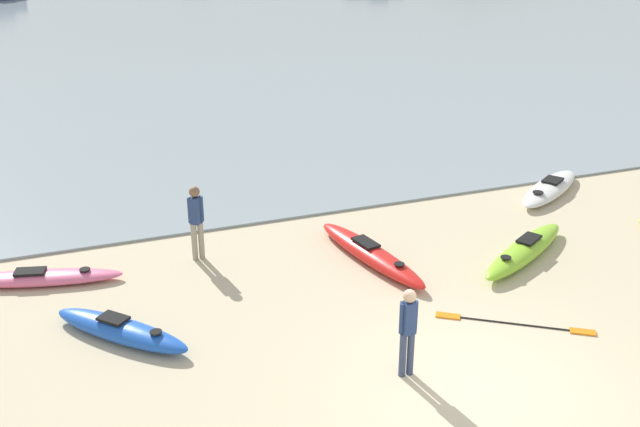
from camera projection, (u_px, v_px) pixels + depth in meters
The scene contains 10 objects.
ground_plane at pixel (472, 388), 11.61m from camera, with size 400.00×400.00×0.00m, color #C6B793.
bay_water at pixel (127, 16), 48.05m from camera, with size 160.00×70.00×0.06m, color gray.
kayak_on_sand_0 at pixel (370, 254), 15.60m from camera, with size 1.27×3.61×0.39m.
kayak_on_sand_1 at pixel (121, 330), 12.83m from camera, with size 2.33×2.47×0.39m.
kayak_on_sand_2 at pixel (550, 188), 19.14m from camera, with size 3.03×2.37×0.36m.
kayak_on_sand_4 at pixel (39, 278), 14.70m from camera, with size 3.27×1.37×0.30m.
kayak_on_sand_6 at pixel (525, 250), 15.73m from camera, with size 3.21×2.26×0.41m.
person_near_foreground at pixel (408, 327), 11.59m from camera, with size 0.31×0.21×1.53m.
person_near_waterline at pixel (196, 218), 15.40m from camera, with size 0.33×0.29×1.62m.
loose_paddle at pixel (514, 324), 13.33m from camera, with size 2.41×1.70×0.03m.
Camera 1 is at (-5.59, -8.20, 7.01)m, focal length 42.00 mm.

